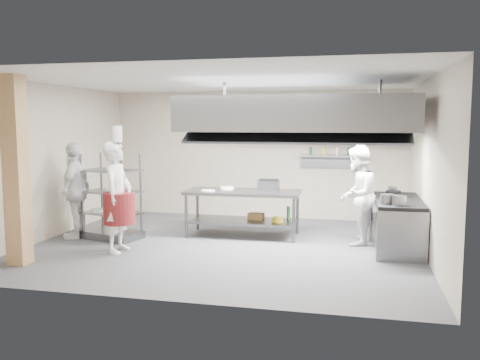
% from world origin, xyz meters
% --- Properties ---
extents(floor, '(7.00, 7.00, 0.00)m').
position_xyz_m(floor, '(0.00, 0.00, 0.00)').
color(floor, '#353537').
rests_on(floor, ground).
extents(ceiling, '(7.00, 7.00, 0.00)m').
position_xyz_m(ceiling, '(0.00, 0.00, 3.00)').
color(ceiling, silver).
rests_on(ceiling, wall_back).
extents(wall_back, '(7.00, 0.00, 7.00)m').
position_xyz_m(wall_back, '(0.00, 3.00, 1.50)').
color(wall_back, tan).
rests_on(wall_back, ground).
extents(wall_left, '(0.00, 6.00, 6.00)m').
position_xyz_m(wall_left, '(-3.50, 0.00, 1.50)').
color(wall_left, tan).
rests_on(wall_left, ground).
extents(wall_right, '(0.00, 6.00, 6.00)m').
position_xyz_m(wall_right, '(3.50, 0.00, 1.50)').
color(wall_right, tan).
rests_on(wall_right, ground).
extents(column, '(0.30, 0.30, 3.00)m').
position_xyz_m(column, '(-2.90, -1.90, 1.50)').
color(column, tan).
rests_on(column, floor).
extents(exhaust_hood, '(4.00, 2.50, 0.60)m').
position_xyz_m(exhaust_hood, '(1.30, 0.40, 2.40)').
color(exhaust_hood, gray).
rests_on(exhaust_hood, ceiling).
extents(hood_strip_a, '(1.60, 0.12, 0.04)m').
position_xyz_m(hood_strip_a, '(0.40, 0.40, 2.08)').
color(hood_strip_a, white).
rests_on(hood_strip_a, exhaust_hood).
extents(hood_strip_b, '(1.60, 0.12, 0.04)m').
position_xyz_m(hood_strip_b, '(2.20, 0.40, 2.08)').
color(hood_strip_b, white).
rests_on(hood_strip_b, exhaust_hood).
extents(wall_shelf, '(1.50, 0.28, 0.04)m').
position_xyz_m(wall_shelf, '(1.80, 2.84, 1.50)').
color(wall_shelf, gray).
rests_on(wall_shelf, wall_back).
extents(island, '(2.29, 1.00, 0.91)m').
position_xyz_m(island, '(0.14, 0.89, 0.46)').
color(island, gray).
rests_on(island, floor).
extents(island_worktop, '(2.29, 1.00, 0.06)m').
position_xyz_m(island_worktop, '(0.14, 0.89, 0.88)').
color(island_worktop, gray).
rests_on(island_worktop, island).
extents(island_undershelf, '(2.11, 0.90, 0.04)m').
position_xyz_m(island_undershelf, '(0.14, 0.89, 0.30)').
color(island_undershelf, slate).
rests_on(island_undershelf, island).
extents(pass_rack, '(1.24, 0.91, 1.66)m').
position_xyz_m(pass_rack, '(-2.30, 0.09, 0.83)').
color(pass_rack, gray).
rests_on(pass_rack, floor).
extents(cooking_range, '(0.80, 2.00, 0.84)m').
position_xyz_m(cooking_range, '(3.08, 0.50, 0.42)').
color(cooking_range, slate).
rests_on(cooking_range, floor).
extents(range_top, '(0.78, 1.96, 0.06)m').
position_xyz_m(range_top, '(3.08, 0.50, 0.87)').
color(range_top, black).
rests_on(range_top, cooking_range).
extents(chef_head, '(0.50, 0.73, 1.93)m').
position_xyz_m(chef_head, '(-1.70, -0.85, 0.97)').
color(chef_head, white).
rests_on(chef_head, floor).
extents(chef_line, '(0.92, 1.05, 1.83)m').
position_xyz_m(chef_line, '(2.35, 0.67, 0.92)').
color(chef_line, white).
rests_on(chef_line, floor).
extents(chef_plating, '(0.60, 1.15, 1.88)m').
position_xyz_m(chef_plating, '(-3.00, -0.01, 0.94)').
color(chef_plating, white).
rests_on(chef_plating, floor).
extents(griddle, '(0.41, 0.32, 0.20)m').
position_xyz_m(griddle, '(0.63, 1.07, 1.01)').
color(griddle, slate).
rests_on(griddle, island_worktop).
extents(wicker_basket, '(0.32, 0.24, 0.13)m').
position_xyz_m(wicker_basket, '(0.39, 0.98, 0.39)').
color(wicker_basket, olive).
rests_on(wicker_basket, island_undershelf).
extents(stockpot, '(0.23, 0.23, 0.16)m').
position_xyz_m(stockpot, '(2.85, -0.09, 0.98)').
color(stockpot, gray).
rests_on(stockpot, range_top).
extents(plate_stack, '(0.28, 0.28, 0.05)m').
position_xyz_m(plate_stack, '(-2.30, 0.09, 0.53)').
color(plate_stack, white).
rests_on(plate_stack, pass_rack).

